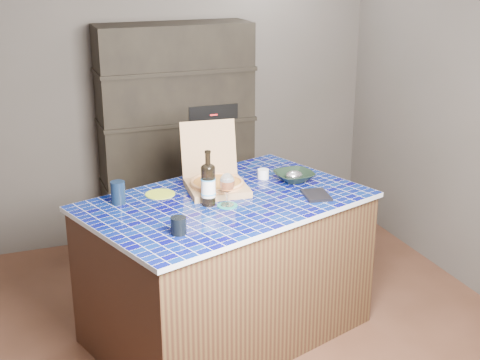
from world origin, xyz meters
name	(u,v)px	position (x,y,z in m)	size (l,w,h in m)	color
room	(244,145)	(0.00, 0.00, 1.25)	(3.50, 3.50, 3.50)	brown
shelving_unit	(177,137)	(0.00, 1.53, 0.90)	(1.20, 0.41, 1.80)	black
kitchen_island	(227,267)	(-0.10, 0.04, 0.46)	(1.91, 1.53, 0.91)	#4E381E
pizza_box	(216,181)	(-0.10, 0.22, 0.96)	(0.39, 0.47, 0.39)	#A68655
mead_bottle	(208,184)	(-0.22, -0.01, 1.04)	(0.09, 0.09, 0.33)	black
teal_trivet	(227,206)	(-0.13, -0.06, 0.91)	(0.12, 0.12, 0.01)	#167362
wine_glass	(227,183)	(-0.13, -0.06, 1.05)	(0.09, 0.09, 0.20)	white
tumbler	(179,226)	(-0.50, -0.35, 0.96)	(0.08, 0.08, 0.09)	black
dvd_case	(316,195)	(0.43, -0.10, 0.92)	(0.15, 0.21, 0.02)	black
bowl	(294,176)	(0.43, 0.21, 0.94)	(0.25, 0.25, 0.06)	black
foil_contents	(294,175)	(0.43, 0.21, 0.95)	(0.11, 0.09, 0.05)	silver
white_jar	(263,174)	(0.26, 0.32, 0.94)	(0.07, 0.07, 0.06)	white
navy_cup	(118,192)	(-0.72, 0.20, 0.98)	(0.09, 0.09, 0.13)	black
green_trivet	(160,194)	(-0.45, 0.26, 0.91)	(0.18, 0.18, 0.01)	#A1BA28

